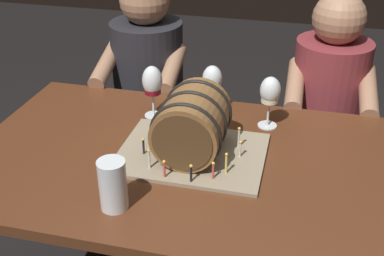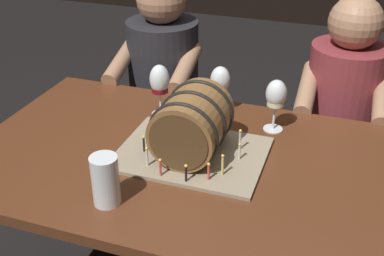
{
  "view_description": "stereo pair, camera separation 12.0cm",
  "coord_description": "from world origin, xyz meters",
  "px_view_note": "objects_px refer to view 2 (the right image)",
  "views": [
    {
      "loc": [
        0.29,
        -1.26,
        1.59
      ],
      "look_at": [
        -0.02,
        0.02,
        0.85
      ],
      "focal_mm": 45.36,
      "sensor_mm": 36.0,
      "label": 1
    },
    {
      "loc": [
        0.4,
        -1.22,
        1.59
      ],
      "look_at": [
        -0.02,
        0.02,
        0.85
      ],
      "focal_mm": 45.36,
      "sensor_mm": 36.0,
      "label": 2
    }
  ],
  "objects_px": {
    "wine_glass_rose": "(220,82)",
    "beer_pint": "(106,181)",
    "wine_glass_red": "(160,82)",
    "dining_table": "(198,187)",
    "wine_glass_white": "(276,96)",
    "person_seated_right": "(336,139)",
    "person_seated_left": "(164,107)",
    "barrel_cake": "(192,128)"
  },
  "relations": [
    {
      "from": "wine_glass_white",
      "to": "person_seated_left",
      "type": "bearing_deg",
      "value": 143.88
    },
    {
      "from": "barrel_cake",
      "to": "beer_pint",
      "type": "relative_size",
      "value": 3.15
    },
    {
      "from": "wine_glass_white",
      "to": "person_seated_right",
      "type": "distance_m",
      "value": 0.61
    },
    {
      "from": "person_seated_left",
      "to": "barrel_cake",
      "type": "bearing_deg",
      "value": -61.03
    },
    {
      "from": "wine_glass_white",
      "to": "person_seated_right",
      "type": "relative_size",
      "value": 0.17
    },
    {
      "from": "dining_table",
      "to": "person_seated_left",
      "type": "bearing_deg",
      "value": 119.97
    },
    {
      "from": "wine_glass_rose",
      "to": "beer_pint",
      "type": "distance_m",
      "value": 0.65
    },
    {
      "from": "dining_table",
      "to": "wine_glass_white",
      "type": "bearing_deg",
      "value": 54.8
    },
    {
      "from": "dining_table",
      "to": "barrel_cake",
      "type": "relative_size",
      "value": 3.21
    },
    {
      "from": "barrel_cake",
      "to": "person_seated_left",
      "type": "height_order",
      "value": "person_seated_left"
    },
    {
      "from": "barrel_cake",
      "to": "wine_glass_red",
      "type": "xyz_separation_m",
      "value": [
        -0.2,
        0.23,
        0.03
      ]
    },
    {
      "from": "barrel_cake",
      "to": "wine_glass_white",
      "type": "xyz_separation_m",
      "value": [
        0.21,
        0.25,
        0.03
      ]
    },
    {
      "from": "beer_pint",
      "to": "person_seated_left",
      "type": "relative_size",
      "value": 0.13
    },
    {
      "from": "wine_glass_white",
      "to": "wine_glass_red",
      "type": "bearing_deg",
      "value": -176.83
    },
    {
      "from": "dining_table",
      "to": "beer_pint",
      "type": "bearing_deg",
      "value": -120.09
    },
    {
      "from": "wine_glass_red",
      "to": "dining_table",
      "type": "bearing_deg",
      "value": -47.1
    },
    {
      "from": "barrel_cake",
      "to": "wine_glass_white",
      "type": "bearing_deg",
      "value": 49.67
    },
    {
      "from": "wine_glass_rose",
      "to": "person_seated_right",
      "type": "bearing_deg",
      "value": 39.37
    },
    {
      "from": "barrel_cake",
      "to": "wine_glass_rose",
      "type": "bearing_deg",
      "value": 90.81
    },
    {
      "from": "wine_glass_rose",
      "to": "person_seated_left",
      "type": "height_order",
      "value": "person_seated_left"
    },
    {
      "from": "wine_glass_white",
      "to": "wine_glass_rose",
      "type": "relative_size",
      "value": 1.06
    },
    {
      "from": "barrel_cake",
      "to": "wine_glass_red",
      "type": "bearing_deg",
      "value": 131.53
    },
    {
      "from": "wine_glass_white",
      "to": "person_seated_right",
      "type": "bearing_deg",
      "value": 63.54
    },
    {
      "from": "dining_table",
      "to": "person_seated_right",
      "type": "distance_m",
      "value": 0.82
    },
    {
      "from": "person_seated_left",
      "to": "person_seated_right",
      "type": "height_order",
      "value": "person_seated_left"
    },
    {
      "from": "dining_table",
      "to": "wine_glass_red",
      "type": "height_order",
      "value": "wine_glass_red"
    },
    {
      "from": "person_seated_right",
      "to": "wine_glass_rose",
      "type": "bearing_deg",
      "value": -140.63
    },
    {
      "from": "wine_glass_red",
      "to": "person_seated_left",
      "type": "height_order",
      "value": "person_seated_left"
    },
    {
      "from": "barrel_cake",
      "to": "beer_pint",
      "type": "bearing_deg",
      "value": -115.05
    },
    {
      "from": "dining_table",
      "to": "wine_glass_red",
      "type": "bearing_deg",
      "value": 132.9
    },
    {
      "from": "dining_table",
      "to": "wine_glass_white",
      "type": "xyz_separation_m",
      "value": [
        0.19,
        0.27,
        0.24
      ]
    },
    {
      "from": "wine_glass_rose",
      "to": "beer_pint",
      "type": "height_order",
      "value": "wine_glass_rose"
    },
    {
      "from": "barrel_cake",
      "to": "beer_pint",
      "type": "distance_m",
      "value": 0.34
    },
    {
      "from": "wine_glass_white",
      "to": "person_seated_right",
      "type": "xyz_separation_m",
      "value": [
        0.21,
        0.43,
        -0.37
      ]
    },
    {
      "from": "person_seated_right",
      "to": "dining_table",
      "type": "bearing_deg",
      "value": -119.99
    },
    {
      "from": "dining_table",
      "to": "person_seated_right",
      "type": "relative_size",
      "value": 1.31
    },
    {
      "from": "person_seated_right",
      "to": "wine_glass_red",
      "type": "bearing_deg",
      "value": -144.2
    },
    {
      "from": "barrel_cake",
      "to": "wine_glass_red",
      "type": "height_order",
      "value": "barrel_cake"
    },
    {
      "from": "wine_glass_white",
      "to": "beer_pint",
      "type": "distance_m",
      "value": 0.66
    },
    {
      "from": "wine_glass_white",
      "to": "person_seated_right",
      "type": "height_order",
      "value": "person_seated_right"
    },
    {
      "from": "wine_glass_white",
      "to": "person_seated_left",
      "type": "relative_size",
      "value": 0.16
    },
    {
      "from": "wine_glass_red",
      "to": "beer_pint",
      "type": "relative_size",
      "value": 1.33
    }
  ]
}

